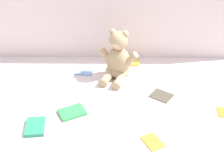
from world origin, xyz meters
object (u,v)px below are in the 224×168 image
at_px(teddy_bear, 118,60).
at_px(book_case_7, 130,62).
at_px(book_case_2, 161,95).
at_px(book_case_6, 220,91).
at_px(book_case_1, 153,141).
at_px(book_case_4, 35,127).
at_px(book_case_5, 84,71).
at_px(book_case_3, 72,112).

height_order(teddy_bear, book_case_7, teddy_bear).
bearing_deg(book_case_2, book_case_7, -121.01).
relative_size(teddy_bear, book_case_7, 2.26).
xyz_separation_m(book_case_6, book_case_7, (-0.47, 0.31, 0.00)).
xyz_separation_m(book_case_1, book_case_7, (-0.07, 0.69, 0.00)).
bearing_deg(book_case_6, book_case_2, -133.35).
xyz_separation_m(book_case_4, book_case_7, (0.45, 0.61, -0.00)).
distance_m(book_case_4, book_case_7, 0.76).
bearing_deg(book_case_5, book_case_4, -13.23).
bearing_deg(book_case_1, book_case_6, -163.26).
distance_m(book_case_3, book_case_7, 0.58).
bearing_deg(book_case_1, book_case_7, -111.13).
height_order(book_case_5, book_case_6, same).
xyz_separation_m(teddy_bear, book_case_5, (-0.20, 0.04, -0.10)).
xyz_separation_m(book_case_2, book_case_7, (-0.15, 0.35, 0.00)).
bearing_deg(teddy_bear, book_case_6, 4.01).
bearing_deg(book_case_7, book_case_5, -59.36).
relative_size(book_case_1, book_case_7, 0.78).
height_order(book_case_5, book_case_7, book_case_7).
distance_m(teddy_bear, book_case_5, 0.23).
bearing_deg(book_case_2, book_case_4, -31.53).
distance_m(book_case_2, book_case_5, 0.49).
relative_size(book_case_1, book_case_4, 0.80).
distance_m(book_case_1, book_case_7, 0.69).
distance_m(book_case_2, book_case_7, 0.38).
bearing_deg(book_case_5, teddy_bear, 84.23).
xyz_separation_m(book_case_1, book_case_6, (0.40, 0.38, 0.00)).
bearing_deg(book_case_3, book_case_4, 97.36).
bearing_deg(book_case_1, book_case_2, -130.47).
distance_m(book_case_2, book_case_4, 0.66).
bearing_deg(teddy_bear, book_case_5, -173.01).
distance_m(teddy_bear, book_case_6, 0.58).
distance_m(teddy_bear, book_case_7, 0.20).
bearing_deg(book_case_2, book_case_5, -83.84).
bearing_deg(book_case_3, book_case_1, -145.35).
bearing_deg(book_case_4, book_case_5, 63.10).
height_order(book_case_4, book_case_7, book_case_4).
bearing_deg(book_case_3, book_case_5, -31.40).
xyz_separation_m(book_case_3, book_case_6, (0.77, 0.19, -0.00)).
bearing_deg(book_case_6, teddy_bear, -156.65).
height_order(book_case_3, book_case_6, book_case_3).
relative_size(book_case_6, book_case_7, 1.02).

